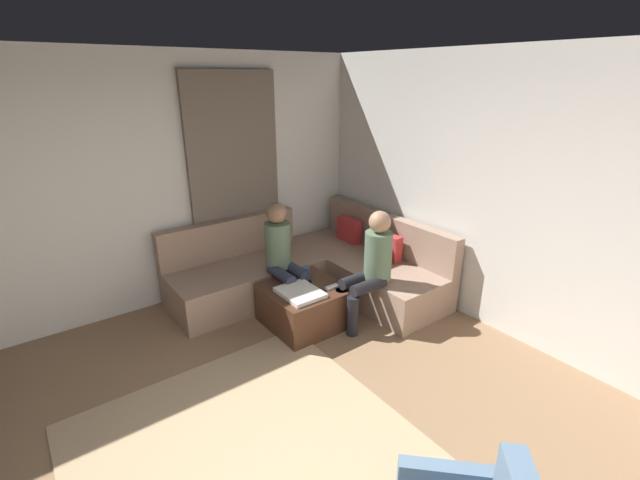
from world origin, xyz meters
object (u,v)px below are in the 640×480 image
coffee_mug (306,271)px  person_on_couch_back (371,264)px  sectional_couch (314,269)px  ottoman (305,305)px  person_on_couch_side (283,254)px  game_remote (332,287)px

coffee_mug → person_on_couch_back: (0.59, 0.38, 0.19)m
coffee_mug → sectional_couch: bearing=133.6°
ottoman → person_on_couch_side: (-0.39, -0.01, 0.45)m
ottoman → sectional_couch: bearing=136.3°
game_remote → person_on_couch_side: size_ratio=0.12×
ottoman → person_on_couch_side: person_on_couch_side is taller
ottoman → game_remote: game_remote is taller
sectional_couch → person_on_couch_back: bearing=3.5°
game_remote → person_on_couch_side: bearing=-158.1°
coffee_mug → ottoman: bearing=-39.3°
person_on_couch_back → game_remote: bearing=61.3°
ottoman → game_remote: (0.18, 0.22, 0.22)m
sectional_couch → ottoman: (0.53, -0.51, -0.07)m
ottoman → person_on_couch_side: size_ratio=0.63×
ottoman → game_remote: bearing=50.7°
person_on_couch_side → ottoman: bearing=91.2°
ottoman → coffee_mug: size_ratio=8.00×
person_on_couch_side → person_on_couch_back: bearing=127.2°
game_remote → person_on_couch_back: bearing=61.3°
coffee_mug → person_on_couch_side: 0.31m
person_on_couch_back → person_on_couch_side: size_ratio=1.00×
ottoman → person_on_couch_back: 0.81m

